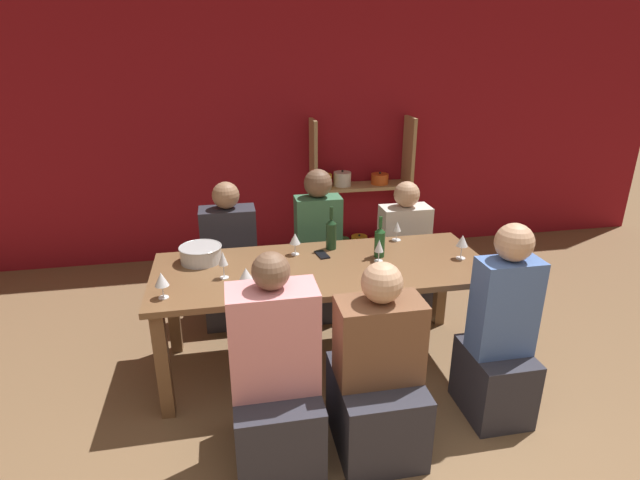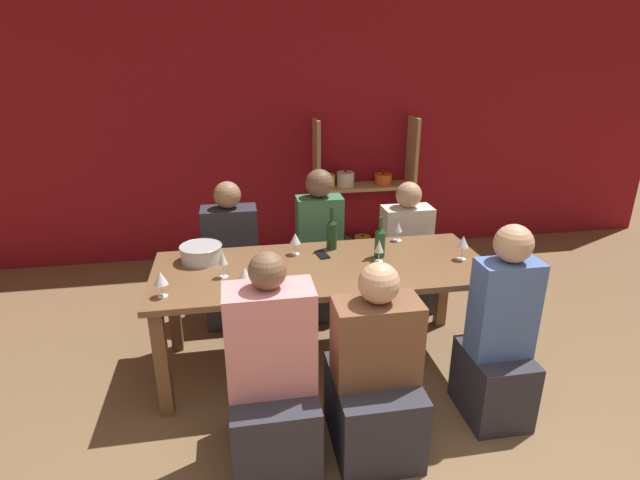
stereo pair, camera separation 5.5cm
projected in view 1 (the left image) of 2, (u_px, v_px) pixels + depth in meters
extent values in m
cube|color=maroon|center=(279.00, 130.00, 5.18)|extent=(8.80, 0.06, 2.70)
cube|color=tan|center=(313.00, 190.00, 5.28)|extent=(0.04, 0.30, 1.48)
cube|color=tan|center=(407.00, 186.00, 5.46)|extent=(0.04, 0.30, 1.48)
cube|color=tan|center=(359.00, 250.00, 5.63)|extent=(1.04, 0.30, 0.04)
cylinder|color=#235BAD|center=(323.00, 246.00, 5.52)|extent=(0.19, 0.19, 0.13)
sphere|color=black|center=(323.00, 239.00, 5.50)|extent=(0.02, 0.02, 0.02)
cylinder|color=#338447|center=(341.00, 244.00, 5.56)|extent=(0.19, 0.19, 0.13)
sphere|color=black|center=(341.00, 238.00, 5.53)|extent=(0.02, 0.02, 0.02)
cylinder|color=gold|center=(359.00, 242.00, 5.60)|extent=(0.18, 0.18, 0.15)
sphere|color=black|center=(359.00, 235.00, 5.56)|extent=(0.02, 0.02, 0.02)
cylinder|color=red|center=(377.00, 243.00, 5.64)|extent=(0.19, 0.19, 0.10)
sphere|color=black|center=(377.00, 238.00, 5.62)|extent=(0.02, 0.02, 0.02)
cylinder|color=black|center=(394.00, 240.00, 5.67)|extent=(0.17, 0.17, 0.13)
sphere|color=black|center=(395.00, 234.00, 5.64)|extent=(0.02, 0.02, 0.02)
cube|color=tan|center=(361.00, 186.00, 5.36)|extent=(1.04, 0.30, 0.04)
cylinder|color=gold|center=(323.00, 181.00, 5.26)|extent=(0.18, 0.18, 0.13)
sphere|color=black|center=(323.00, 173.00, 5.23)|extent=(0.02, 0.02, 0.02)
cylinder|color=silver|center=(342.00, 179.00, 5.29)|extent=(0.19, 0.19, 0.15)
sphere|color=black|center=(342.00, 171.00, 5.26)|extent=(0.02, 0.02, 0.02)
cylinder|color=#E0561E|center=(380.00, 179.00, 5.37)|extent=(0.19, 0.19, 0.11)
sphere|color=black|center=(380.00, 173.00, 5.35)|extent=(0.02, 0.02, 0.02)
cube|color=brown|center=(323.00, 269.00, 3.38)|extent=(2.27, 0.89, 0.04)
cube|color=brown|center=(163.00, 365.00, 3.00)|extent=(0.08, 0.08, 0.73)
cube|color=brown|center=(486.00, 330.00, 3.37)|extent=(0.08, 0.08, 0.73)
cube|color=brown|center=(173.00, 307.00, 3.67)|extent=(0.08, 0.08, 0.73)
cube|color=brown|center=(441.00, 283.00, 4.04)|extent=(0.08, 0.08, 0.73)
cylinder|color=#B7BABC|center=(201.00, 254.00, 3.43)|extent=(0.28, 0.28, 0.11)
torus|color=#B7BABC|center=(200.00, 247.00, 3.41)|extent=(0.29, 0.29, 0.01)
cylinder|color=#19381E|center=(331.00, 236.00, 3.63)|extent=(0.08, 0.08, 0.19)
cone|color=#19381E|center=(331.00, 221.00, 3.59)|extent=(0.08, 0.08, 0.03)
cylinder|color=#19381E|center=(331.00, 213.00, 3.57)|extent=(0.03, 0.03, 0.09)
cylinder|color=#1E4C23|center=(380.00, 244.00, 3.50)|extent=(0.07, 0.07, 0.18)
cone|color=#1E4C23|center=(380.00, 230.00, 3.46)|extent=(0.07, 0.07, 0.03)
cylinder|color=#1E4C23|center=(381.00, 222.00, 3.44)|extent=(0.03, 0.03, 0.08)
cylinder|color=white|center=(378.00, 261.00, 3.45)|extent=(0.06, 0.06, 0.00)
cylinder|color=white|center=(379.00, 256.00, 3.44)|extent=(0.01, 0.01, 0.07)
cone|color=white|center=(379.00, 246.00, 3.41)|extent=(0.06, 0.06, 0.09)
cylinder|color=white|center=(224.00, 277.00, 3.20)|extent=(0.06, 0.06, 0.00)
cylinder|color=white|center=(224.00, 271.00, 3.18)|extent=(0.01, 0.01, 0.09)
cone|color=white|center=(223.00, 258.00, 3.15)|extent=(0.06, 0.06, 0.09)
cylinder|color=white|center=(164.00, 297.00, 2.94)|extent=(0.06, 0.06, 0.00)
cylinder|color=white|center=(163.00, 291.00, 2.93)|extent=(0.01, 0.01, 0.08)
cone|color=white|center=(161.00, 279.00, 2.90)|extent=(0.08, 0.08, 0.08)
cylinder|color=white|center=(461.00, 258.00, 3.50)|extent=(0.07, 0.07, 0.00)
cylinder|color=white|center=(461.00, 252.00, 3.48)|extent=(0.01, 0.01, 0.09)
cone|color=white|center=(462.00, 241.00, 3.45)|extent=(0.08, 0.08, 0.08)
cylinder|color=white|center=(396.00, 240.00, 3.82)|extent=(0.07, 0.07, 0.00)
cylinder|color=white|center=(397.00, 235.00, 3.81)|extent=(0.01, 0.01, 0.07)
cone|color=white|center=(397.00, 226.00, 3.78)|extent=(0.06, 0.06, 0.07)
cylinder|color=maroon|center=(397.00, 229.00, 3.79)|extent=(0.03, 0.03, 0.03)
cylinder|color=white|center=(295.00, 254.00, 3.56)|extent=(0.06, 0.06, 0.00)
cylinder|color=white|center=(295.00, 249.00, 3.55)|extent=(0.01, 0.01, 0.08)
cone|color=white|center=(295.00, 238.00, 3.52)|extent=(0.08, 0.08, 0.08)
cylinder|color=beige|center=(295.00, 241.00, 3.53)|extent=(0.04, 0.04, 0.03)
cylinder|color=white|center=(247.00, 289.00, 3.05)|extent=(0.06, 0.06, 0.00)
cylinder|color=white|center=(246.00, 284.00, 3.03)|extent=(0.01, 0.01, 0.06)
cone|color=white|center=(246.00, 274.00, 3.01)|extent=(0.08, 0.08, 0.07)
cube|color=black|center=(322.00, 255.00, 3.55)|extent=(0.09, 0.16, 0.01)
cube|color=#2D2D38|center=(493.00, 381.00, 3.08)|extent=(0.36, 0.45, 0.44)
cube|color=#4C70B7|center=(505.00, 307.00, 2.90)|extent=(0.36, 0.20, 0.59)
sphere|color=tan|center=(514.00, 242.00, 2.75)|extent=(0.22, 0.22, 0.22)
cube|color=#2D2D38|center=(401.00, 281.00, 4.44)|extent=(0.42, 0.52, 0.41)
cube|color=silver|center=(404.00, 234.00, 4.28)|extent=(0.42, 0.23, 0.49)
sphere|color=tan|center=(407.00, 194.00, 4.16)|extent=(0.22, 0.22, 0.22)
cube|color=#2D2D38|center=(376.00, 410.00, 2.83)|extent=(0.46, 0.57, 0.46)
cube|color=brown|center=(379.00, 340.00, 2.66)|extent=(0.46, 0.25, 0.46)
sphere|color=tan|center=(382.00, 283.00, 2.54)|extent=(0.22, 0.22, 0.22)
cube|color=#2D2D38|center=(318.00, 287.00, 4.26)|extent=(0.37, 0.46, 0.48)
cube|color=#3D7551|center=(318.00, 230.00, 4.08)|extent=(0.37, 0.20, 0.56)
sphere|color=brown|center=(318.00, 183.00, 3.94)|extent=(0.23, 0.23, 0.23)
cube|color=#2D2D38|center=(277.00, 421.00, 2.73)|extent=(0.45, 0.57, 0.47)
cube|color=pink|center=(274.00, 339.00, 2.54)|extent=(0.45, 0.25, 0.58)
sphere|color=brown|center=(271.00, 271.00, 2.40)|extent=(0.19, 0.19, 0.19)
cube|color=#2D2D38|center=(232.00, 290.00, 4.21)|extent=(0.44, 0.55, 0.47)
cube|color=#2D2D38|center=(229.00, 237.00, 4.04)|extent=(0.44, 0.24, 0.49)
sphere|color=#9E7556|center=(226.00, 195.00, 3.91)|extent=(0.21, 0.21, 0.21)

